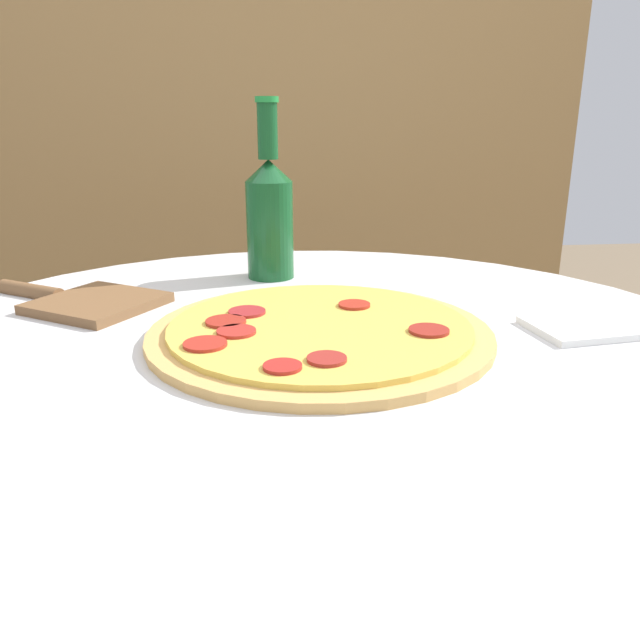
{
  "coord_description": "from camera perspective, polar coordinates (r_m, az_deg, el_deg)",
  "views": [
    {
      "loc": [
        -0.05,
        -0.61,
        0.96
      ],
      "look_at": [
        0.02,
        0.02,
        0.75
      ],
      "focal_mm": 35.0,
      "sensor_mm": 36.0,
      "label": 1
    }
  ],
  "objects": [
    {
      "name": "pizza_paddle",
      "position": [
        0.84,
        -20.78,
        1.65
      ],
      "size": [
        0.24,
        0.2,
        0.02
      ],
      "rotation": [
        0.0,
        0.0,
        2.57
      ],
      "color": "brown",
      "rests_on": "table"
    },
    {
      "name": "napkin",
      "position": [
        0.77,
        23.99,
        -0.52
      ],
      "size": [
        0.16,
        0.11,
        0.01
      ],
      "color": "white",
      "rests_on": "table"
    },
    {
      "name": "fence_panel",
      "position": [
        1.5,
        -4.23,
        11.34
      ],
      "size": [
        1.44,
        0.04,
        1.57
      ],
      "color": "olive",
      "rests_on": "ground_plane"
    },
    {
      "name": "table",
      "position": [
        0.75,
        -1.12,
        -16.82
      ],
      "size": [
        0.97,
        0.97,
        0.73
      ],
      "color": "silver",
      "rests_on": "ground_plane"
    },
    {
      "name": "pizza",
      "position": [
        0.67,
        -0.07,
        -1.01
      ],
      "size": [
        0.37,
        0.37,
        0.02
      ],
      "color": "tan",
      "rests_on": "table"
    },
    {
      "name": "beer_bottle",
      "position": [
        0.92,
        -4.64,
        9.76
      ],
      "size": [
        0.07,
        0.07,
        0.25
      ],
      "color": "#144C23",
      "rests_on": "table"
    }
  ]
}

